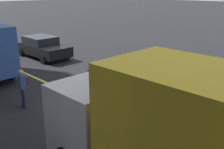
# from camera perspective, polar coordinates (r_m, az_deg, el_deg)

# --- Properties ---
(ground) EXTENTS (200.00, 200.00, 0.00)m
(ground) POSITION_cam_1_polar(r_m,az_deg,el_deg) (11.59, -2.53, -6.85)
(ground) COLOR black
(lane_stripe_center) EXTENTS (80.00, 0.16, 0.01)m
(lane_stripe_center) POSITION_cam_1_polar(r_m,az_deg,el_deg) (11.59, -2.53, -6.83)
(lane_stripe_center) COLOR #D8CC4C
(lane_stripe_center) RESTS_ON ground
(car_black) EXTENTS (4.73, 2.13, 1.53)m
(car_black) POSITION_cam_1_polar(r_m,az_deg,el_deg) (20.22, -14.65, 5.75)
(car_black) COLOR black
(car_black) RESTS_ON ground
(car_navy) EXTENTS (4.24, 1.95, 1.57)m
(car_navy) POSITION_cam_1_polar(r_m,az_deg,el_deg) (12.64, 4.02, -0.86)
(car_navy) COLOR navy
(car_navy) RESTS_ON ground
(truck_yellow) EXTENTS (6.54, 2.49, 3.41)m
(truck_yellow) POSITION_cam_1_polar(r_m,az_deg,el_deg) (6.00, 14.26, -13.52)
(truck_yellow) COLOR silver
(truck_yellow) RESTS_ON ground
(pedestrian_with_backpack) EXTENTS (0.43, 0.43, 1.65)m
(pedestrian_with_backpack) POSITION_cam_1_polar(r_m,az_deg,el_deg) (11.85, -18.50, -2.21)
(pedestrian_with_backpack) COLOR #262D4C
(pedestrian_with_backpack) RESTS_ON ground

